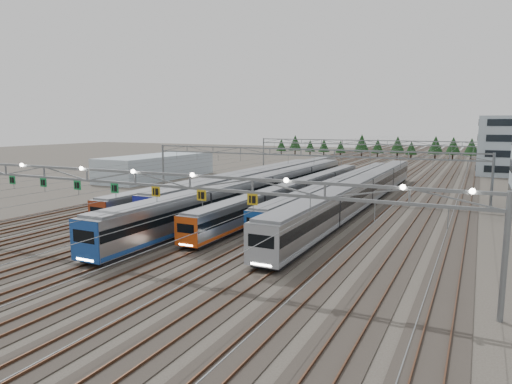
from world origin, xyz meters
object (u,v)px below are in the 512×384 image
at_px(train_a, 236,182).
at_px(train_b, 271,179).
at_px(train_c, 263,189).
at_px(train_e, 341,187).
at_px(train_f, 362,191).
at_px(west_shed, 158,167).
at_px(gantry_mid, 301,158).
at_px(train_d, 299,191).
at_px(gantry_far, 364,146).
at_px(gantry_near, 134,181).

distance_m(train_a, train_b, 6.55).
distance_m(train_c, train_e, 13.60).
bearing_deg(train_c, train_f, 20.55).
xyz_separation_m(train_a, train_c, (9.00, -8.20, 0.35)).
xyz_separation_m(train_c, west_shed, (-35.30, 20.15, 0.23)).
distance_m(train_b, gantry_mid, 8.56).
xyz_separation_m(train_f, west_shed, (-48.80, 15.08, 0.27)).
distance_m(train_b, train_d, 13.49).
bearing_deg(west_shed, train_c, -29.71).
bearing_deg(train_d, train_a, 158.61).
bearing_deg(west_shed, train_b, -13.15).
bearing_deg(train_a, gantry_mid, 7.73).
relative_size(train_e, gantry_mid, 1.11).
distance_m(train_a, gantry_far, 48.07).
distance_m(train_b, west_shed, 31.63).
xyz_separation_m(train_b, gantry_mid, (6.75, -3.23, 4.16)).
height_order(train_b, gantry_far, gantry_far).
bearing_deg(train_f, train_c, -159.45).
bearing_deg(train_f, gantry_far, 102.76).
bearing_deg(train_e, train_a, -173.68).
relative_size(train_a, train_c, 0.94).
relative_size(train_b, train_d, 1.18).
distance_m(train_a, gantry_near, 40.51).
height_order(train_e, train_f, train_f).
xyz_separation_m(train_c, gantry_near, (2.20, -30.39, 4.77)).
relative_size(train_a, train_d, 1.10).
xyz_separation_m(train_a, train_e, (18.00, 2.00, -0.08)).
bearing_deg(train_b, train_e, -11.56).
bearing_deg(train_e, train_c, -131.45).
xyz_separation_m(train_c, train_f, (13.50, 5.06, -0.05)).
distance_m(train_d, west_shed, 43.38).
relative_size(train_c, train_d, 1.17).
distance_m(gantry_mid, west_shed, 39.16).
xyz_separation_m(train_d, gantry_far, (-2.25, 51.81, 4.47)).
height_order(train_f, gantry_far, gantry_far).
bearing_deg(train_e, train_d, -121.71).
distance_m(train_d, gantry_near, 33.78).
bearing_deg(train_a, gantry_far, 76.41).
bearing_deg(train_d, west_shed, 156.58).
xyz_separation_m(train_d, gantry_near, (-2.30, -33.30, 5.17)).
relative_size(train_c, west_shed, 2.28).
bearing_deg(train_b, train_f, -23.67).
relative_size(train_a, train_e, 1.03).
xyz_separation_m(train_a, west_shed, (-26.30, 11.95, 0.57)).
bearing_deg(train_e, train_f, -48.74).
xyz_separation_m(train_c, gantry_mid, (2.25, 9.72, 4.07)).
relative_size(train_f, west_shed, 2.27).
bearing_deg(train_d, gantry_far, 92.49).
bearing_deg(gantry_mid, train_e, 3.97).
relative_size(train_d, train_e, 0.94).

